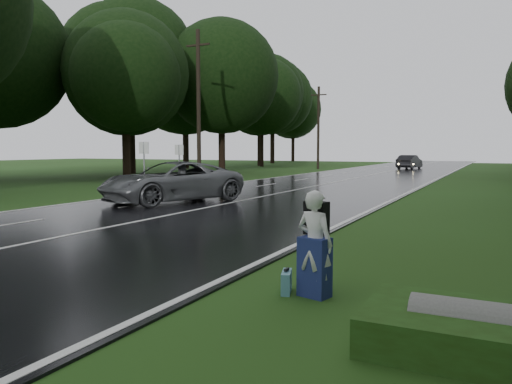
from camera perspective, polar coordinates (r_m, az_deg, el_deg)
ground at (r=12.82m, az=-25.84°, el=-5.74°), size 160.00×160.00×0.00m
road at (r=29.51m, az=6.49°, el=0.59°), size 12.00×140.00×0.04m
lane_center at (r=29.51m, az=6.49°, el=0.64°), size 0.12×140.00×0.01m
grey_car at (r=21.09m, az=-9.72°, el=1.17°), size 4.88×6.75×1.71m
far_car at (r=57.66m, az=17.32°, el=3.33°), size 2.24×4.89×1.55m
hitchhiker at (r=7.68m, az=6.82°, el=-6.37°), size 0.68×0.65×1.65m
suitcase at (r=7.97m, az=3.55°, el=-10.33°), size 0.28×0.50×0.34m
culvert at (r=6.31m, az=22.92°, el=-16.55°), size 1.19×0.60×0.60m
utility_pole_mid at (r=34.08m, az=-6.57°, el=1.14°), size 1.80×0.28×10.25m
utility_pole_far at (r=56.23m, az=7.17°, el=2.65°), size 1.80×0.28×9.21m
road_sign_a at (r=27.33m, az=-12.75°, el=0.10°), size 0.64×0.10×2.65m
road_sign_b at (r=29.91m, az=-8.82°, el=0.58°), size 0.61×0.10×2.52m
tree_left_d at (r=38.14m, az=-14.69°, el=1.42°), size 8.48×8.48×13.25m
tree_left_e at (r=46.15m, az=-3.96°, el=2.17°), size 9.41×9.41×14.71m
tree_left_f at (r=63.72m, az=0.65°, el=2.96°), size 9.97×9.97×15.58m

